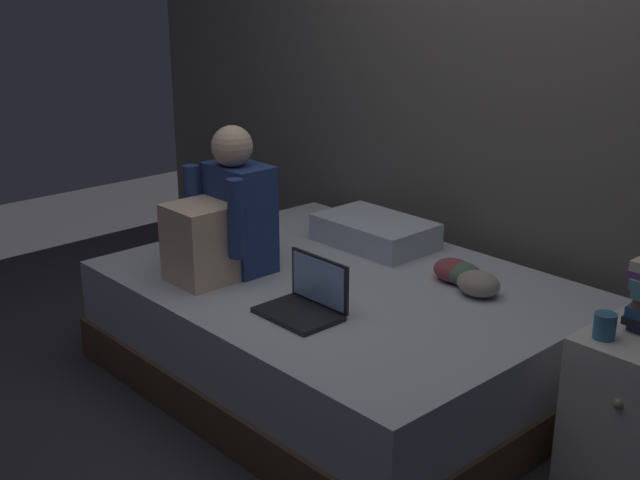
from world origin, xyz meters
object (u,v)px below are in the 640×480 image
Objects in this scene: bed at (340,330)px; mug at (605,326)px; laptop at (307,300)px; pillow at (375,232)px; clothes_pile at (464,276)px; person_sitting at (224,219)px.

bed is 22.22× the size of mug.
bed is at bearing -174.40° from mug.
laptop reaches higher than bed.
bed is at bearing -63.18° from pillow.
mug is 0.25× the size of clothes_pile.
bed is at bearing -140.69° from clothes_pile.
laptop is at bearing -155.23° from mug.
laptop is 3.56× the size of mug.
pillow reaches higher than bed.
mug is (1.17, 0.11, 0.38)m from bed.
person_sitting reaches higher than pillow.
mug is at bearing 15.45° from person_sitting.
bed is 3.57× the size of pillow.
person_sitting is at bearing -141.16° from clothes_pile.
mug is 0.80m from clothes_pile.
pillow is at bearing 116.82° from bed.
mug is at bearing 24.77° from laptop.
bed is 0.49m from laptop.
pillow is (-0.40, 0.80, 0.01)m from laptop.
mug is (1.58, 0.44, -0.11)m from person_sitting.
mug is (1.00, 0.46, 0.09)m from laptop.
pillow is at bearing 116.36° from laptop.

